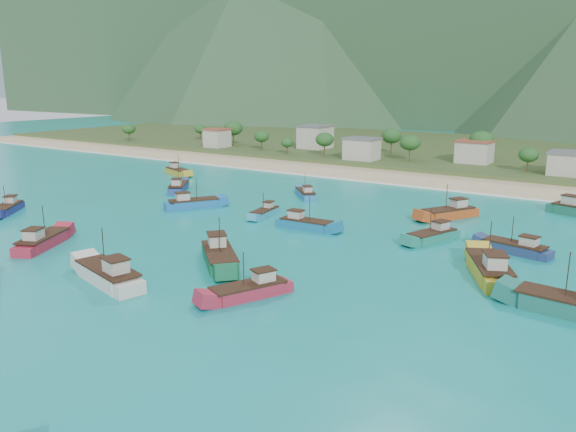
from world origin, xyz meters
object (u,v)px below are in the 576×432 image
Objects in this scene: boat_20 at (8,209)px; boat_26 at (109,276)px; boat_1 at (193,204)px; boat_0 at (306,194)px; boat_17 at (516,249)px; boat_23 at (489,270)px; boat_21 at (265,213)px; boat_8 at (219,258)px; boat_19 at (574,308)px; boat_4 at (250,291)px; boat_18 at (178,172)px; boat_5 at (179,188)px; boat_27 at (449,214)px; boat_24 at (43,242)px; boat_11 at (433,237)px; boat_14 at (305,225)px.

boat_20 is 0.73× the size of boat_26.
boat_0 is at bearing 91.77° from boat_1.
boat_23 is at bearing -170.01° from boat_17.
boat_26 is at bearing 88.69° from boat_21.
boat_20 is at bearing 21.88° from boat_21.
boat_8 is 1.15× the size of boat_17.
boat_4 is at bearing 120.63° from boat_19.
boat_4 is at bearing 70.42° from boat_18.
boat_5 reaches higher than boat_21.
boat_23 is (46.00, -29.83, 0.37)m from boat_0.
boat_21 is at bearing 21.73° from boat_26.
boat_23 reaches higher than boat_4.
boat_23 is 46.89m from boat_26.
boat_27 is at bearing 56.30° from boat_1.
boat_17 is at bearing 32.50° from boat_19.
boat_19 is (41.82, 7.73, 0.01)m from boat_8.
boat_27 is at bearing -8.37° from boat_26.
boat_4 is at bearing 114.83° from boat_21.
boat_0 is at bearing 22.20° from boat_26.
boat_26 reaches higher than boat_5.
boat_17 is 0.88× the size of boat_24.
boat_18 is at bearing 22.76° from boat_27.
boat_18 is at bearing 2.82° from boat_11.
boat_19 is (22.25, -19.52, 0.28)m from boat_11.
boat_23 reaches higher than boat_1.
boat_0 is 0.73× the size of boat_8.
boat_0 is at bearing 120.06° from boat_23.
boat_14 is at bearing -51.31° from boat_5.
boat_17 is (46.39, -17.26, 0.06)m from boat_0.
boat_17 is (12.13, 0.28, 0.00)m from boat_11.
boat_8 is 0.89× the size of boat_23.
boat_14 is 1.00× the size of boat_17.
boat_0 is 0.83× the size of boat_14.
boat_8 is 1.00× the size of boat_27.
boat_27 is at bearing 104.46° from boat_18.
boat_19 is at bearing 144.83° from boat_20.
boat_26 is at bearing 77.01° from boat_11.
boat_20 is 48.94m from boat_26.
boat_8 is at bearing 97.41° from boat_27.
boat_0 is at bearing -150.82° from boat_14.
boat_1 is 18.32m from boat_5.
boat_11 is at bearing -80.92° from boat_4.
boat_1 is 0.94× the size of boat_24.
boat_20 is 81.57m from boat_27.
boat_4 is 17.94m from boat_26.
boat_8 is at bearing 142.73° from boat_17.
boat_26 is at bearing 118.78° from boat_19.
boat_26 reaches higher than boat_27.
boat_21 is 0.65× the size of boat_23.
boat_17 is (21.11, 34.50, -0.03)m from boat_4.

